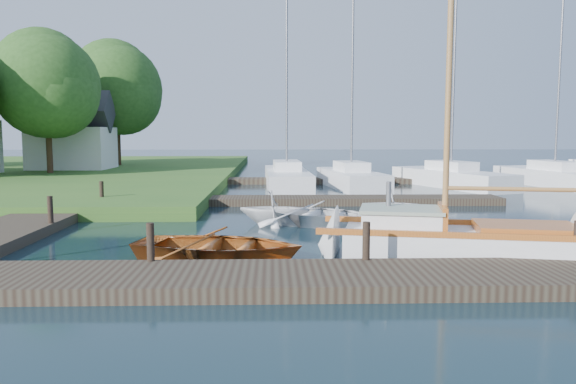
{
  "coord_description": "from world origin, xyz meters",
  "views": [
    {
      "loc": [
        -0.47,
        -16.53,
        2.97
      ],
      "look_at": [
        0.0,
        0.0,
        1.2
      ],
      "focal_mm": 35.0,
      "sensor_mm": 36.0,
      "label": 1
    }
  ],
  "objects_px": {
    "tender_b": "(275,205)",
    "house_c": "(72,138)",
    "mooring_post_4": "(50,210)",
    "marina_boat_3": "(451,176)",
    "mooring_post_2": "(366,241)",
    "dinghy": "(218,242)",
    "marina_boat_1": "(287,176)",
    "tree_3": "(47,85)",
    "marina_boat_2": "(351,177)",
    "tender_c": "(317,212)",
    "tender_d": "(394,201)",
    "tree_7": "(117,88)",
    "mooring_post_1": "(151,242)",
    "marina_boat_5": "(554,176)",
    "sailboat": "(460,245)",
    "mooring_post_5": "(102,192)"
  },
  "relations": [
    {
      "from": "mooring_post_1",
      "to": "sailboat",
      "type": "relative_size",
      "value": 0.08
    },
    {
      "from": "tender_b",
      "to": "tree_3",
      "type": "bearing_deg",
      "value": 47.34
    },
    {
      "from": "dinghy",
      "to": "marina_boat_5",
      "type": "relative_size",
      "value": 0.34
    },
    {
      "from": "tender_d",
      "to": "house_c",
      "type": "height_order",
      "value": "house_c"
    },
    {
      "from": "marina_boat_3",
      "to": "marina_boat_2",
      "type": "bearing_deg",
      "value": 72.9
    },
    {
      "from": "mooring_post_2",
      "to": "tree_7",
      "type": "height_order",
      "value": "tree_7"
    },
    {
      "from": "tender_b",
      "to": "marina_boat_2",
      "type": "distance_m",
      "value": 12.54
    },
    {
      "from": "mooring_post_2",
      "to": "mooring_post_4",
      "type": "bearing_deg",
      "value": 149.53
    },
    {
      "from": "tender_b",
      "to": "mooring_post_5",
      "type": "bearing_deg",
      "value": 70.15
    },
    {
      "from": "sailboat",
      "to": "mooring_post_2",
      "type": "bearing_deg",
      "value": -141.14
    },
    {
      "from": "mooring_post_2",
      "to": "dinghy",
      "type": "relative_size",
      "value": 0.2
    },
    {
      "from": "marina_boat_5",
      "to": "tree_3",
      "type": "bearing_deg",
      "value": 72.9
    },
    {
      "from": "tender_d",
      "to": "mooring_post_4",
      "type": "bearing_deg",
      "value": 117.06
    },
    {
      "from": "mooring_post_4",
      "to": "house_c",
      "type": "bearing_deg",
      "value": 107.65
    },
    {
      "from": "tender_b",
      "to": "tender_d",
      "type": "height_order",
      "value": "tender_b"
    },
    {
      "from": "marina_boat_3",
      "to": "house_c",
      "type": "height_order",
      "value": "marina_boat_3"
    },
    {
      "from": "marina_boat_1",
      "to": "house_c",
      "type": "height_order",
      "value": "marina_boat_1"
    },
    {
      "from": "marina_boat_1",
      "to": "tree_7",
      "type": "height_order",
      "value": "marina_boat_1"
    },
    {
      "from": "mooring_post_2",
      "to": "marina_boat_1",
      "type": "distance_m",
      "value": 19.22
    },
    {
      "from": "mooring_post_5",
      "to": "marina_boat_5",
      "type": "xyz_separation_m",
      "value": [
        22.04,
        8.74,
        -0.13
      ]
    },
    {
      "from": "sailboat",
      "to": "marina_boat_3",
      "type": "bearing_deg",
      "value": 84.92
    },
    {
      "from": "marina_boat_1",
      "to": "tree_3",
      "type": "xyz_separation_m",
      "value": [
        -14.34,
        3.87,
        5.25
      ]
    },
    {
      "from": "mooring_post_4",
      "to": "marina_boat_1",
      "type": "bearing_deg",
      "value": 62.63
    },
    {
      "from": "mooring_post_1",
      "to": "tender_b",
      "type": "xyz_separation_m",
      "value": [
        2.61,
        6.53,
        -0.1
      ]
    },
    {
      "from": "tender_b",
      "to": "tender_d",
      "type": "distance_m",
      "value": 4.32
    },
    {
      "from": "mooring_post_4",
      "to": "sailboat",
      "type": "height_order",
      "value": "sailboat"
    },
    {
      "from": "tender_b",
      "to": "house_c",
      "type": "relative_size",
      "value": 0.43
    },
    {
      "from": "marina_boat_3",
      "to": "house_c",
      "type": "relative_size",
      "value": 2.03
    },
    {
      "from": "mooring_post_1",
      "to": "tender_b",
      "type": "distance_m",
      "value": 7.03
    },
    {
      "from": "dinghy",
      "to": "tender_d",
      "type": "distance_m",
      "value": 8.34
    },
    {
      "from": "tender_b",
      "to": "mooring_post_2",
      "type": "bearing_deg",
      "value": -156.03
    },
    {
      "from": "mooring_post_4",
      "to": "tree_3",
      "type": "height_order",
      "value": "tree_3"
    },
    {
      "from": "mooring_post_2",
      "to": "tender_b",
      "type": "relative_size",
      "value": 0.35
    },
    {
      "from": "mooring_post_2",
      "to": "marina_boat_1",
      "type": "bearing_deg",
      "value": 93.46
    },
    {
      "from": "marina_boat_2",
      "to": "marina_boat_3",
      "type": "height_order",
      "value": "marina_boat_2"
    },
    {
      "from": "sailboat",
      "to": "house_c",
      "type": "xyz_separation_m",
      "value": [
        -17.91,
        25.78,
        2.24
      ]
    },
    {
      "from": "tender_b",
      "to": "tender_c",
      "type": "xyz_separation_m",
      "value": [
        1.34,
        -0.25,
        -0.18
      ]
    },
    {
      "from": "tree_3",
      "to": "tender_b",
      "type": "bearing_deg",
      "value": -50.52
    },
    {
      "from": "mooring_post_1",
      "to": "tree_7",
      "type": "xyz_separation_m",
      "value": [
        -9.0,
        31.05,
        5.5
      ]
    },
    {
      "from": "mooring_post_1",
      "to": "sailboat",
      "type": "height_order",
      "value": "sailboat"
    },
    {
      "from": "dinghy",
      "to": "tree_3",
      "type": "height_order",
      "value": "tree_3"
    },
    {
      "from": "dinghy",
      "to": "tender_c",
      "type": "relative_size",
      "value": 0.98
    },
    {
      "from": "marina_boat_3",
      "to": "tree_3",
      "type": "distance_m",
      "value": 24.26
    },
    {
      "from": "marina_boat_3",
      "to": "tree_3",
      "type": "bearing_deg",
      "value": 58.83
    },
    {
      "from": "mooring_post_1",
      "to": "marina_boat_5",
      "type": "bearing_deg",
      "value": 46.08
    },
    {
      "from": "tender_b",
      "to": "marina_boat_1",
      "type": "xyz_separation_m",
      "value": [
        0.73,
        12.65,
        -0.04
      ]
    },
    {
      "from": "tree_7",
      "to": "tender_b",
      "type": "bearing_deg",
      "value": -64.66
    },
    {
      "from": "mooring_post_4",
      "to": "tender_c",
      "type": "bearing_deg",
      "value": 9.13
    },
    {
      "from": "tender_c",
      "to": "tree_7",
      "type": "bearing_deg",
      "value": 54.31
    },
    {
      "from": "mooring_post_1",
      "to": "tender_c",
      "type": "height_order",
      "value": "mooring_post_1"
    }
  ]
}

